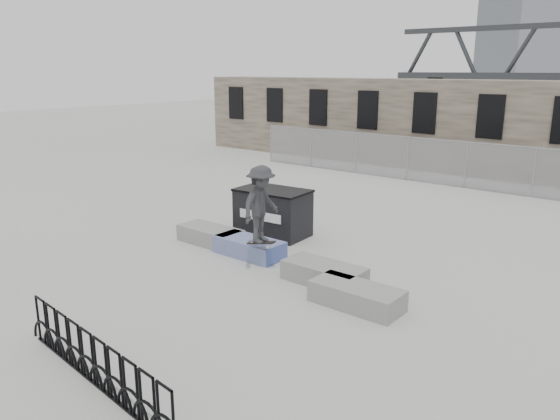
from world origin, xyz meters
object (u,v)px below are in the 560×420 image
at_px(planter_far_left, 210,235).
at_px(skateboarder, 261,204).
at_px(dumpster, 273,212).
at_px(planter_center_left, 249,246).
at_px(bike_rack, 94,362).
at_px(planter_offset, 357,295).
at_px(planter_center_right, 324,273).

bearing_deg(planter_far_left, skateboarder, -12.28).
height_order(planter_far_left, dumpster, dumpster).
xyz_separation_m(planter_far_left, planter_center_left, (1.64, -0.09, 0.00)).
xyz_separation_m(planter_center_left, skateboarder, (0.85, -0.46, 1.42)).
distance_m(planter_center_left, bike_rack, 6.75).
relative_size(planter_offset, dumpster, 0.86).
relative_size(planter_far_left, planter_center_left, 1.00).
bearing_deg(planter_offset, bike_rack, -106.99).
relative_size(planter_center_left, planter_center_right, 1.00).
distance_m(planter_center_right, dumpster, 4.18).
height_order(planter_far_left, bike_rack, bike_rack).
bearing_deg(skateboarder, bike_rack, -169.51).
bearing_deg(planter_center_left, planter_far_left, 177.01).
height_order(planter_offset, skateboarder, skateboarder).
bearing_deg(planter_offset, planter_center_left, 166.53).
bearing_deg(bike_rack, planter_offset, 73.01).
distance_m(planter_far_left, planter_offset, 5.79).
distance_m(planter_offset, dumpster, 5.62).
relative_size(planter_offset, skateboarder, 0.95).
distance_m(dumpster, bike_rack, 8.80).
bearing_deg(skateboarder, planter_center_left, 57.29).
bearing_deg(planter_offset, planter_far_left, 169.48).
relative_size(planter_center_right, planter_offset, 1.00).
bearing_deg(skateboarder, dumpster, 29.73).
bearing_deg(planter_center_left, dumpster, 111.62).
relative_size(planter_center_right, dumpster, 0.86).
bearing_deg(planter_center_right, skateboarder, -176.19).
xyz_separation_m(planter_offset, skateboarder, (-3.20, 0.51, 1.42)).
xyz_separation_m(planter_center_left, planter_center_right, (2.75, -0.33, 0.00)).
relative_size(bike_rack, skateboarder, 2.35).
distance_m(planter_center_left, planter_center_right, 2.77).
height_order(planter_center_right, planter_offset, same).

